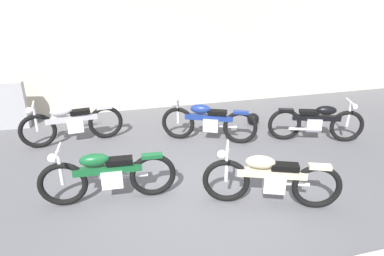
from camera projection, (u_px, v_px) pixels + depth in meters
The scene contains 9 objects.
ground_plane at pixel (194, 196), 5.22m from camera, with size 40.00×40.00×0.00m, color #56565B.
building_wall at pixel (149, 55), 8.65m from camera, with size 18.00×0.30×2.84m, color beige.
stone_marker at pixel (10, 106), 7.57m from camera, with size 0.71×0.20×1.09m, color #9E9EA3.
helmet at pixel (253, 119), 7.92m from camera, with size 0.28×0.28×0.28m, color black.
motorcycle_black at pixel (317, 122), 6.97m from camera, with size 1.90×0.85×0.89m.
motorcycle_blue at pixel (208, 122), 6.96m from camera, with size 1.87×1.02×0.91m.
motorcycle_silver at pixel (71, 123), 6.86m from camera, with size 2.07×0.58×0.93m.
motorcycle_green at pixel (107, 175), 4.96m from camera, with size 2.04×0.57×0.91m.
motorcycle_cream at pixel (270, 179), 4.86m from camera, with size 1.91×0.93×0.91m.
Camera 1 is at (-1.17, -4.24, 3.00)m, focal length 31.06 mm.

